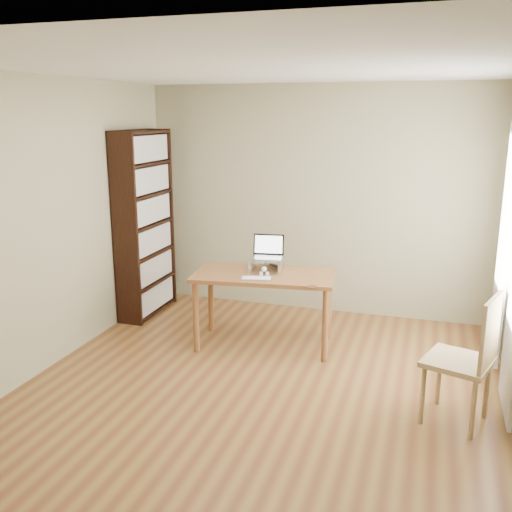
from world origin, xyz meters
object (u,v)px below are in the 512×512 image
Objects in this scene: keyboard at (256,279)px; cat at (266,264)px; laptop at (268,252)px; chair at (470,354)px; bookshelf at (145,224)px; desk at (264,283)px.

keyboard is 0.34m from cat.
chair is at bearing -37.32° from laptop.
bookshelf is 1.72m from desk.
bookshelf is 3.80m from chair.
desk is 1.41× the size of chair.
chair is (1.87, -1.10, -0.38)m from laptop.
bookshelf is at bearing 140.88° from keyboard.
laptop is 0.67× the size of cat.
desk is 2.11m from chair.
bookshelf is 4.26× the size of cat.
bookshelf reaches higher than keyboard.
chair is (1.87, -0.96, -0.09)m from desk.
cat is at bearing 91.16° from desk.
desk is at bearing 171.15° from chair.
cat reaches higher than keyboard.
desk is (1.58, -0.54, -0.40)m from bookshelf.
desk is 2.92× the size of cat.
desk is 0.20m from cat.
bookshelf is 6.36× the size of laptop.
bookshelf is 1.46× the size of desk.
laptop is at bearing -14.39° from bookshelf.
bookshelf is 1.63m from laptop.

